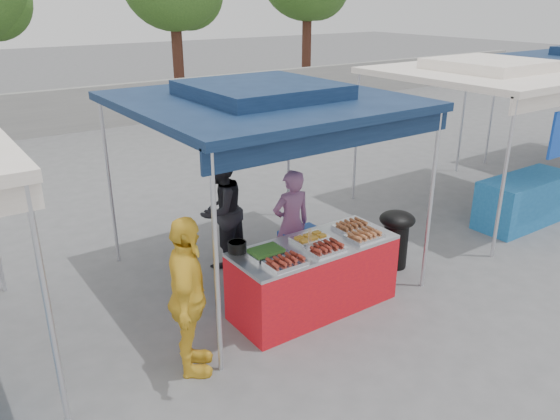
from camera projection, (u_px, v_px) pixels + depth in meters
ground_plane at (308, 304)px, 6.73m from camera, size 80.00×80.00×0.00m
back_wall at (62, 111)px, 14.89m from camera, size 40.00×0.25×1.20m
main_canopy at (263, 99)px, 6.60m from camera, size 3.20×3.20×2.57m
neighbor_stall_right at (504, 122)px, 8.98m from camera, size 3.20×3.20×2.57m
vendor_table at (314, 276)px, 6.49m from camera, size 2.00×0.80×0.85m
food_tray_fl at (285, 262)px, 5.83m from camera, size 0.42×0.30×0.07m
food_tray_fm at (325, 249)px, 6.14m from camera, size 0.42×0.30×0.07m
food_tray_fr at (364, 236)px, 6.47m from camera, size 0.42×0.30×0.07m
food_tray_bl at (266, 252)px, 6.06m from camera, size 0.42×0.30×0.07m
food_tray_bm at (310, 238)px, 6.41m from camera, size 0.42×0.30×0.07m
food_tray_br at (352, 226)px, 6.74m from camera, size 0.42×0.30×0.07m
cooking_pot at (237, 247)px, 6.12m from camera, size 0.21×0.21×0.12m
skewer_cup at (310, 248)px, 6.12m from camera, size 0.08×0.08×0.10m
wok_burner at (396, 234)px, 7.49m from camera, size 0.49×0.49×0.82m
crate_left at (251, 290)px, 6.74m from camera, size 0.50×0.35×0.30m
crate_right at (301, 264)px, 7.37m from camera, size 0.54×0.38×0.33m
crate_stacked at (302, 242)px, 7.25m from camera, size 0.54×0.38×0.32m
vendor_woman at (291, 224)px, 7.15m from camera, size 0.58×0.42×1.49m
helper_man at (221, 211)px, 7.46m from camera, size 0.97×0.88×1.60m
customer_person at (188, 298)px, 5.24m from camera, size 0.82×1.05×1.66m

